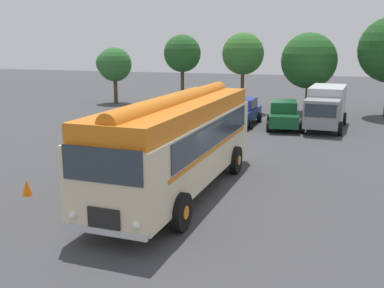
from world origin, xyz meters
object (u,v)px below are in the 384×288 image
at_px(car_mid_left, 283,114).
at_px(box_van, 326,106).
at_px(vintage_bus, 179,139).
at_px(car_near_left, 242,111).
at_px(traffic_cone, 27,188).

distance_m(car_mid_left, box_van, 2.64).
distance_m(vintage_bus, car_near_left, 13.80).
height_order(vintage_bus, box_van, vintage_bus).
bearing_deg(traffic_cone, car_near_left, 74.82).
xyz_separation_m(car_near_left, car_mid_left, (2.66, -0.41, 0.00)).
height_order(car_near_left, box_van, box_van).
xyz_separation_m(car_mid_left, traffic_cone, (-6.92, -15.29, -0.57)).
relative_size(car_near_left, traffic_cone, 7.76).
bearing_deg(car_mid_left, car_near_left, 171.17).
bearing_deg(box_van, vintage_bus, -107.68).
height_order(car_near_left, traffic_cone, car_near_left).
relative_size(box_van, traffic_cone, 10.69).
bearing_deg(traffic_cone, vintage_bus, 21.99).
relative_size(vintage_bus, car_near_left, 2.39).
relative_size(vintage_bus, car_mid_left, 2.33).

